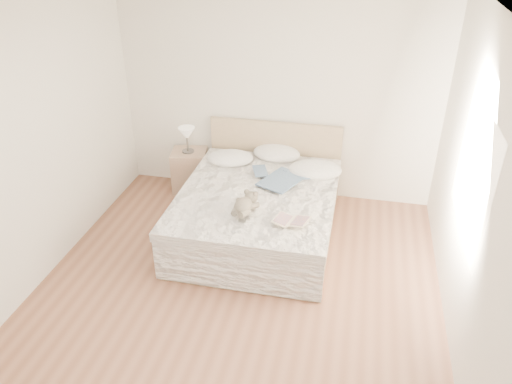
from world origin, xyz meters
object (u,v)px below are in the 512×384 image
at_px(photo_book, 227,160).
at_px(childrens_book, 291,221).
at_px(nightstand, 190,170).
at_px(bed, 259,210).
at_px(table_lamp, 187,135).
at_px(teddy_bear, 243,211).

height_order(photo_book, childrens_book, photo_book).
bearing_deg(photo_book, nightstand, 160.40).
bearing_deg(nightstand, bed, -36.19).
xyz_separation_m(bed, photo_book, (-0.52, 0.54, 0.32)).
bearing_deg(nightstand, table_lamp, -104.52).
bearing_deg(teddy_bear, bed, 97.19).
bearing_deg(bed, photo_book, 133.76).
xyz_separation_m(table_lamp, childrens_book, (1.60, -1.47, -0.17)).
bearing_deg(photo_book, teddy_bear, -62.00).
bearing_deg(bed, childrens_book, -54.46).
bearing_deg(nightstand, childrens_book, -42.87).
relative_size(table_lamp, teddy_bear, 1.04).
bearing_deg(nightstand, photo_book, -24.89).
xyz_separation_m(table_lamp, teddy_bear, (1.09, -1.41, -0.15)).
xyz_separation_m(nightstand, table_lamp, (-0.00, -0.01, 0.52)).
bearing_deg(photo_book, bed, -40.95).
xyz_separation_m(nightstand, photo_book, (0.61, -0.28, 0.35)).
bearing_deg(teddy_bear, table_lamp, 138.66).
bearing_deg(childrens_book, teddy_bear, -171.06).
height_order(nightstand, childrens_book, childrens_book).
distance_m(bed, childrens_book, 0.87).
bearing_deg(table_lamp, bed, -35.77).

